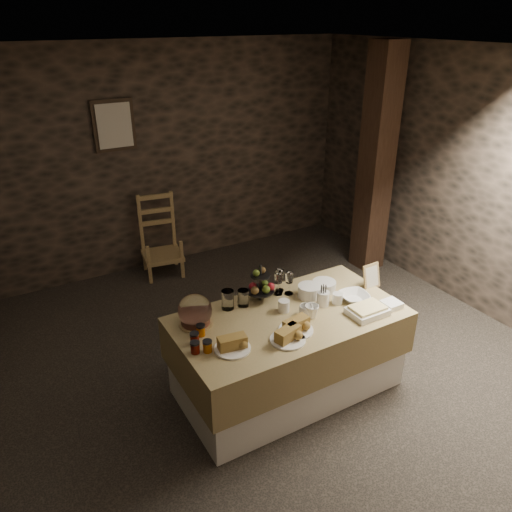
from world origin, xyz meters
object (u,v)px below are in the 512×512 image
buffet_table (288,347)px  timber_column (376,163)px  fruit_stand (261,286)px  chair (159,239)px

buffet_table → timber_column: (2.11, 1.42, 0.89)m
fruit_stand → chair: bearing=92.5°
chair → fruit_stand: size_ratio=2.30×
fruit_stand → buffet_table: bearing=-77.0°
buffet_table → chair: chair is taller
buffet_table → fruit_stand: (-0.07, 0.31, 0.43)m
chair → timber_column: bearing=-16.9°
buffet_table → timber_column: size_ratio=0.69×
buffet_table → chair: (-0.17, 2.52, 0.01)m
chair → timber_column: timber_column is taller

